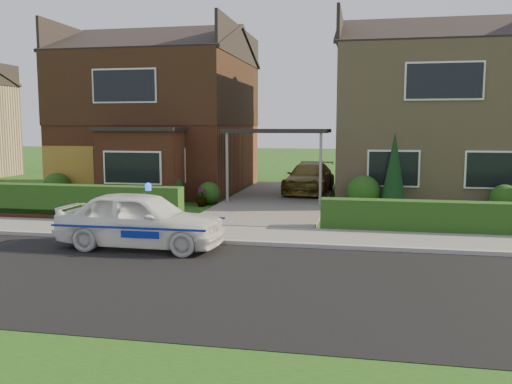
# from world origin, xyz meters

# --- Properties ---
(ground) EXTENTS (120.00, 120.00, 0.00)m
(ground) POSITION_xyz_m (0.00, 0.00, 0.00)
(ground) COLOR #184412
(ground) RESTS_ON ground
(road) EXTENTS (60.00, 6.00, 0.02)m
(road) POSITION_xyz_m (0.00, 0.00, 0.00)
(road) COLOR black
(road) RESTS_ON ground
(kerb) EXTENTS (60.00, 0.16, 0.12)m
(kerb) POSITION_xyz_m (0.00, 3.05, 0.06)
(kerb) COLOR #9E9993
(kerb) RESTS_ON ground
(sidewalk) EXTENTS (60.00, 2.00, 0.10)m
(sidewalk) POSITION_xyz_m (0.00, 4.10, 0.05)
(sidewalk) COLOR slate
(sidewalk) RESTS_ON ground
(driveway) EXTENTS (3.80, 12.00, 0.12)m
(driveway) POSITION_xyz_m (0.00, 11.00, 0.06)
(driveway) COLOR #666059
(driveway) RESTS_ON ground
(house_left) EXTENTS (7.50, 9.53, 7.25)m
(house_left) POSITION_xyz_m (-5.78, 13.90, 3.81)
(house_left) COLOR brown
(house_left) RESTS_ON ground
(house_right) EXTENTS (7.50, 8.06, 7.25)m
(house_right) POSITION_xyz_m (5.80, 13.99, 3.66)
(house_right) COLOR #9C825F
(house_right) RESTS_ON ground
(carport_link) EXTENTS (3.80, 3.00, 2.77)m
(carport_link) POSITION_xyz_m (0.00, 10.95, 2.66)
(carport_link) COLOR black
(carport_link) RESTS_ON ground
(garage_door) EXTENTS (2.20, 0.10, 2.10)m
(garage_door) POSITION_xyz_m (-8.25, 9.96, 1.05)
(garage_door) COLOR olive
(garage_door) RESTS_ON ground
(dwarf_wall) EXTENTS (7.70, 0.25, 0.36)m
(dwarf_wall) POSITION_xyz_m (-5.80, 5.30, 0.18)
(dwarf_wall) COLOR brown
(dwarf_wall) RESTS_ON ground
(hedge_left) EXTENTS (7.50, 0.55, 0.90)m
(hedge_left) POSITION_xyz_m (-5.80, 5.45, 0.00)
(hedge_left) COLOR #183E13
(hedge_left) RESTS_ON ground
(hedge_right) EXTENTS (7.50, 0.55, 0.80)m
(hedge_right) POSITION_xyz_m (5.80, 5.35, 0.00)
(hedge_right) COLOR #183E13
(hedge_right) RESTS_ON ground
(shrub_left_far) EXTENTS (1.08, 1.08, 1.08)m
(shrub_left_far) POSITION_xyz_m (-8.50, 9.50, 0.54)
(shrub_left_far) COLOR #183E13
(shrub_left_far) RESTS_ON ground
(shrub_left_mid) EXTENTS (1.32, 1.32, 1.32)m
(shrub_left_mid) POSITION_xyz_m (-4.00, 9.30, 0.66)
(shrub_left_mid) COLOR #183E13
(shrub_left_mid) RESTS_ON ground
(shrub_left_near) EXTENTS (0.84, 0.84, 0.84)m
(shrub_left_near) POSITION_xyz_m (-2.40, 9.60, 0.42)
(shrub_left_near) COLOR #183E13
(shrub_left_near) RESTS_ON ground
(shrub_right_near) EXTENTS (1.20, 1.20, 1.20)m
(shrub_right_near) POSITION_xyz_m (3.20, 9.40, 0.60)
(shrub_right_near) COLOR #183E13
(shrub_right_near) RESTS_ON ground
(shrub_right_mid) EXTENTS (0.96, 0.96, 0.96)m
(shrub_right_mid) POSITION_xyz_m (7.80, 9.50, 0.48)
(shrub_right_mid) COLOR #183E13
(shrub_right_mid) RESTS_ON ground
(conifer_a) EXTENTS (0.90, 0.90, 2.60)m
(conifer_a) POSITION_xyz_m (4.20, 9.20, 1.30)
(conifer_a) COLOR black
(conifer_a) RESTS_ON ground
(police_car) EXTENTS (3.66, 4.02, 1.52)m
(police_car) POSITION_xyz_m (-1.96, 2.29, 0.68)
(police_car) COLOR white
(police_car) RESTS_ON ground
(driveway_car) EXTENTS (2.03, 4.33, 1.22)m
(driveway_car) POSITION_xyz_m (1.00, 12.86, 0.73)
(driveway_car) COLOR brown
(driveway_car) RESTS_ON driveway
(potted_plant_b) EXTENTS (0.51, 0.49, 0.73)m
(potted_plant_b) POSITION_xyz_m (-8.63, 7.41, 0.37)
(potted_plant_b) COLOR gray
(potted_plant_b) RESTS_ON ground
(potted_plant_c) EXTENTS (0.52, 0.52, 0.68)m
(potted_plant_c) POSITION_xyz_m (-2.50, 9.00, 0.34)
(potted_plant_c) COLOR gray
(potted_plant_c) RESTS_ON ground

